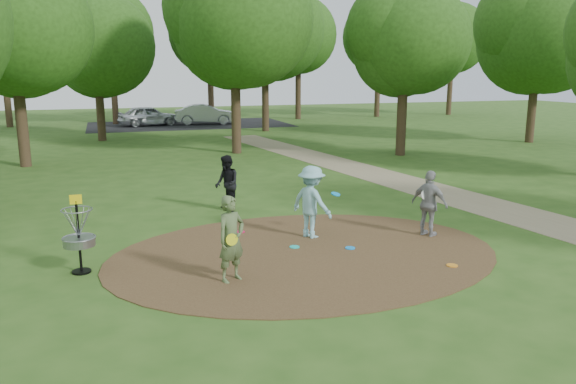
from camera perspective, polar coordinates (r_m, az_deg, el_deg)
name	(u,v)px	position (r m, az deg, el deg)	size (l,w,h in m)	color
ground	(306,254)	(12.02, 1.80, -6.29)	(100.00, 100.00, 0.00)	#2D5119
dirt_clearing	(306,253)	(12.01, 1.80, -6.25)	(8.40, 8.40, 0.02)	#47301C
footpath	(498,209)	(16.86, 20.57, -1.61)	(2.00, 40.00, 0.01)	#8C7A5B
parking_lot	(189,124)	(41.30, -9.99, 6.78)	(14.00, 8.00, 0.01)	black
player_observer_with_disc	(231,239)	(10.32, -5.78, -4.78)	(0.70, 0.62, 1.62)	#52663B
player_throwing_with_disc	(311,202)	(12.95, 2.40, -1.03)	(1.31, 1.26, 1.69)	#87C2CA
player_walking_with_disc	(227,184)	(15.47, -6.23, 0.85)	(0.68, 0.82, 1.56)	black
player_waiting_with_disc	(429,204)	(13.46, 14.18, -1.17)	(0.77, 0.99, 1.57)	gray
disc_ground_cyan	(295,247)	(12.37, 0.67, -5.59)	(0.22, 0.22, 0.02)	#1AD0C8
disc_ground_blue	(350,248)	(12.37, 6.33, -5.67)	(0.22, 0.22, 0.02)	#0E8CEF
disc_ground_red	(240,232)	(13.54, -4.87, -4.05)	(0.22, 0.22, 0.02)	#D6154B
car_left	(148,116)	(40.83, -13.99, 7.53)	(1.66, 4.13, 1.41)	#B4B7BC
car_right	(206,114)	(41.18, -8.37, 7.82)	(1.52, 4.35, 1.43)	#9EA3A6
disc_ground_orange	(452,265)	(11.70, 16.34, -7.17)	(0.22, 0.22, 0.02)	orange
disc_golf_basket	(78,229)	(11.40, -20.54, -3.53)	(0.63, 0.63, 1.54)	black
tree_ring	(271,31)	(21.65, -1.75, 16.07)	(37.81, 45.59, 9.40)	#332316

